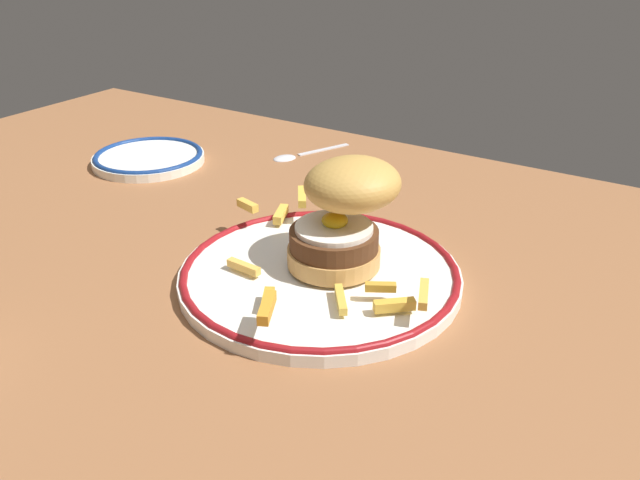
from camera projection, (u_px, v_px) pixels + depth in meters
The scene contains 6 objects.
ground_plane at pixel (246, 301), 65.80cm from camera, with size 144.04×95.70×4.00cm, color brown.
dinner_plate at pixel (320, 274), 65.08cm from camera, with size 27.98×27.98×1.60cm.
burger at pixel (344, 211), 63.52cm from camera, with size 10.94×12.03×10.80cm.
fries_pile at pixel (317, 255), 64.62cm from camera, with size 26.87×25.23×2.81cm.
side_plate at pixel (149, 158), 95.26cm from camera, with size 16.01×16.01×1.60cm.
spoon at pixel (293, 155), 97.86cm from camera, with size 6.96×12.84×0.90cm.
Camera 1 is at (36.21, -43.17, 33.32)cm, focal length 36.83 mm.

